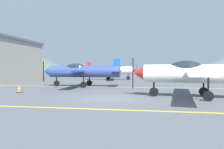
{
  "coord_description": "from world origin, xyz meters",
  "views": [
    {
      "loc": [
        2.34,
        -12.96,
        1.94
      ],
      "look_at": [
        -1.37,
        10.0,
        1.2
      ],
      "focal_mm": 33.28,
      "sensor_mm": 36.0,
      "label": 1
    }
  ],
  "objects_px": {
    "airplane_near": "(197,73)",
    "airplane_far": "(112,70)",
    "airplane_mid": "(81,71)",
    "car_sedan": "(216,75)",
    "traffic_cone_front": "(19,89)"
  },
  "relations": [
    {
      "from": "airplane_near",
      "to": "airplane_far",
      "type": "bearing_deg",
      "value": 114.24
    },
    {
      "from": "airplane_near",
      "to": "airplane_mid",
      "type": "xyz_separation_m",
      "value": [
        -9.82,
        6.73,
        0.0
      ]
    },
    {
      "from": "airplane_near",
      "to": "airplane_far",
      "type": "xyz_separation_m",
      "value": [
        -8.72,
        19.37,
        0.0
      ]
    },
    {
      "from": "airplane_near",
      "to": "car_sedan",
      "type": "distance_m",
      "value": 22.17
    },
    {
      "from": "airplane_near",
      "to": "traffic_cone_front",
      "type": "distance_m",
      "value": 13.12
    },
    {
      "from": "airplane_near",
      "to": "airplane_mid",
      "type": "distance_m",
      "value": 11.9
    },
    {
      "from": "airplane_mid",
      "to": "traffic_cone_front",
      "type": "height_order",
      "value": "airplane_mid"
    },
    {
      "from": "airplane_mid",
      "to": "airplane_far",
      "type": "xyz_separation_m",
      "value": [
        1.09,
        12.64,
        0.0
      ]
    },
    {
      "from": "airplane_near",
      "to": "traffic_cone_front",
      "type": "bearing_deg",
      "value": 176.34
    },
    {
      "from": "airplane_near",
      "to": "airplane_far",
      "type": "distance_m",
      "value": 21.24
    },
    {
      "from": "airplane_mid",
      "to": "traffic_cone_front",
      "type": "distance_m",
      "value": 6.84
    },
    {
      "from": "airplane_mid",
      "to": "airplane_far",
      "type": "bearing_deg",
      "value": 85.05
    },
    {
      "from": "traffic_cone_front",
      "to": "car_sedan",
      "type": "bearing_deg",
      "value": 43.8
    },
    {
      "from": "car_sedan",
      "to": "airplane_far",
      "type": "bearing_deg",
      "value": -175.17
    },
    {
      "from": "airplane_mid",
      "to": "traffic_cone_front",
      "type": "bearing_deg",
      "value": -118.57
    }
  ]
}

